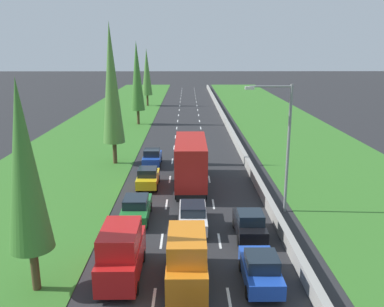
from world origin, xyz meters
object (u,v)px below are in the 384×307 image
(blue_hatchback_left_lane, at_px, (152,157))
(poplar_tree_second, at_px, (112,84))
(orange_van_centre_lane, at_px, (187,259))
(poplar_tree_nearest, at_px, (24,168))
(street_light_mast, at_px, (284,140))
(yellow_hatchback_left_lane, at_px, (148,177))
(red_van_left_lane, at_px, (121,253))
(poplar_tree_fourth, at_px, (147,72))
(red_box_truck_centre_lane, at_px, (191,161))
(blue_hatchback_right_lane, at_px, (261,269))
(green_sedan_left_lane, at_px, (136,208))
(poplar_tree_third, at_px, (137,76))
(white_sedan_centre_lane, at_px, (193,215))
(black_hatchback_right_lane, at_px, (250,224))

(blue_hatchback_left_lane, bearing_deg, poplar_tree_second, 167.90)
(orange_van_centre_lane, relative_size, poplar_tree_nearest, 0.48)
(street_light_mast, bearing_deg, yellow_hatchback_left_lane, 151.45)
(orange_van_centre_lane, xyz_separation_m, red_van_left_lane, (-3.27, 0.64, 0.00))
(poplar_tree_fourth, bearing_deg, street_light_mast, -75.20)
(red_box_truck_centre_lane, distance_m, street_light_mast, 8.92)
(yellow_hatchback_left_lane, relative_size, street_light_mast, 0.43)
(red_van_left_lane, bearing_deg, red_box_truck_centre_lane, 75.83)
(blue_hatchback_right_lane, bearing_deg, yellow_hatchback_left_lane, 115.06)
(green_sedan_left_lane, height_order, poplar_tree_second, poplar_tree_second)
(poplar_tree_third, distance_m, poplar_tree_fourth, 20.87)
(red_van_left_lane, distance_m, yellow_hatchback_left_lane, 13.99)
(street_light_mast, bearing_deg, poplar_tree_second, 137.60)
(white_sedan_centre_lane, xyz_separation_m, green_sedan_left_lane, (-3.81, 1.26, 0.00))
(blue_hatchback_left_lane, xyz_separation_m, poplar_tree_second, (-3.81, 0.82, 7.10))
(blue_hatchback_left_lane, relative_size, poplar_tree_nearest, 0.38)
(black_hatchback_right_lane, distance_m, poplar_tree_fourth, 60.95)
(red_van_left_lane, distance_m, poplar_tree_second, 22.62)
(orange_van_centre_lane, bearing_deg, black_hatchback_right_lane, 53.55)
(poplar_tree_fourth, bearing_deg, orange_van_centre_lane, -82.91)
(black_hatchback_right_lane, bearing_deg, orange_van_centre_lane, -126.45)
(white_sedan_centre_lane, height_order, red_box_truck_centre_lane, red_box_truck_centre_lane)
(yellow_hatchback_left_lane, height_order, street_light_mast, street_light_mast)
(red_box_truck_centre_lane, distance_m, green_sedan_left_lane, 7.90)
(yellow_hatchback_left_lane, bearing_deg, poplar_tree_nearest, -104.83)
(poplar_tree_fourth, distance_m, street_light_mast, 57.36)
(poplar_tree_second, height_order, poplar_tree_third, poplar_tree_second)
(poplar_tree_third, height_order, poplar_tree_fourth, poplar_tree_third)
(blue_hatchback_right_lane, distance_m, yellow_hatchback_left_lane, 16.21)
(green_sedan_left_lane, relative_size, black_hatchback_right_lane, 1.15)
(blue_hatchback_right_lane, relative_size, poplar_tree_nearest, 0.38)
(black_hatchback_right_lane, xyz_separation_m, poplar_tree_fourth, (-11.88, 59.49, 5.88))
(poplar_tree_nearest, bearing_deg, orange_van_centre_lane, 2.84)
(white_sedan_centre_lane, distance_m, black_hatchback_right_lane, 3.76)
(orange_van_centre_lane, xyz_separation_m, green_sedan_left_lane, (-3.44, 7.93, -0.59))
(poplar_tree_third, bearing_deg, street_light_mast, -67.85)
(white_sedan_centre_lane, height_order, yellow_hatchback_left_lane, yellow_hatchback_left_lane)
(red_van_left_lane, bearing_deg, street_light_mast, 41.05)
(white_sedan_centre_lane, xyz_separation_m, poplar_tree_nearest, (-7.61, -7.03, 5.31))
(red_van_left_lane, xyz_separation_m, yellow_hatchback_left_lane, (-0.00, 13.98, -0.56))
(red_van_left_lane, xyz_separation_m, street_light_mast, (9.88, 8.61, 3.83))
(red_box_truck_centre_lane, bearing_deg, white_sedan_centre_lane, -89.44)
(black_hatchback_right_lane, bearing_deg, red_box_truck_centre_lane, 110.32)
(blue_hatchback_left_lane, height_order, poplar_tree_nearest, poplar_tree_nearest)
(orange_van_centre_lane, relative_size, white_sedan_centre_lane, 1.09)
(blue_hatchback_right_lane, height_order, poplar_tree_fourth, poplar_tree_fourth)
(street_light_mast, bearing_deg, green_sedan_left_lane, -172.53)
(red_van_left_lane, distance_m, poplar_tree_fourth, 64.44)
(red_van_left_lane, height_order, black_hatchback_right_lane, red_van_left_lane)
(red_van_left_lane, bearing_deg, poplar_tree_second, 100.65)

